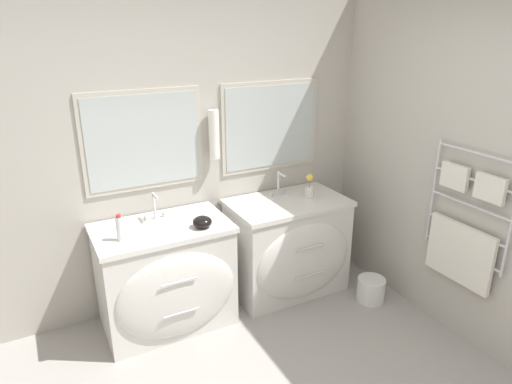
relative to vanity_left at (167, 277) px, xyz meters
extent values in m
cube|color=#B2ADA3|center=(0.24, 0.39, 0.87)|extent=(5.02, 0.06, 2.60)
cube|color=#BCB7A8|center=(0.00, 0.35, 1.01)|extent=(0.93, 0.02, 0.77)
cube|color=#B2BCBA|center=(0.00, 0.34, 1.01)|extent=(0.86, 0.01, 0.70)
cube|color=#BCB7A8|center=(1.11, 0.35, 1.01)|extent=(0.93, 0.02, 0.77)
cube|color=#B2BCBA|center=(1.11, 0.34, 1.01)|extent=(0.86, 0.01, 0.70)
cylinder|color=white|center=(0.56, 0.29, 1.01)|extent=(0.08, 0.08, 0.40)
cube|color=silver|center=(0.56, 0.35, 1.01)|extent=(0.05, 0.02, 0.08)
cube|color=#B2ADA3|center=(1.98, -0.74, 0.87)|extent=(0.06, 3.99, 2.60)
cylinder|color=silver|center=(1.91, -1.42, 0.64)|extent=(0.02, 0.02, 0.82)
cylinder|color=silver|center=(1.91, -0.78, 0.64)|extent=(0.02, 0.02, 0.82)
cylinder|color=silver|center=(1.91, -1.10, 1.01)|extent=(0.02, 0.65, 0.02)
cylinder|color=silver|center=(1.91, -1.10, 0.82)|extent=(0.02, 0.65, 0.02)
cylinder|color=silver|center=(1.91, -1.10, 0.64)|extent=(0.02, 0.65, 0.02)
cylinder|color=silver|center=(1.91, -1.10, 0.45)|extent=(0.02, 0.65, 0.02)
cylinder|color=silver|center=(1.91, -1.10, 0.26)|extent=(0.02, 0.65, 0.02)
cube|color=silver|center=(1.89, -1.10, 0.26)|extent=(0.04, 0.54, 0.45)
cube|color=silver|center=(1.89, -1.24, 0.81)|extent=(0.04, 0.22, 0.18)
cube|color=silver|center=(1.89, -0.96, 0.81)|extent=(0.04, 0.22, 0.18)
cube|color=silver|center=(0.00, 0.04, -0.02)|extent=(0.98, 0.58, 0.81)
ellipsoid|color=silver|center=(0.00, -0.25, -0.02)|extent=(0.90, 0.13, 0.68)
cube|color=silver|center=(0.00, 0.04, 0.40)|extent=(1.01, 0.61, 0.04)
ellipsoid|color=white|center=(0.00, 0.01, 0.39)|extent=(0.39, 0.34, 0.07)
cylinder|color=silver|center=(0.00, -0.33, 0.14)|extent=(0.27, 0.01, 0.01)
cylinder|color=silver|center=(0.00, -0.33, -0.12)|extent=(0.27, 0.01, 0.01)
cube|color=silver|center=(1.11, 0.04, -0.02)|extent=(0.98, 0.58, 0.81)
ellipsoid|color=silver|center=(1.11, -0.25, -0.02)|extent=(0.90, 0.13, 0.68)
cube|color=silver|center=(1.11, 0.04, 0.40)|extent=(1.01, 0.61, 0.04)
ellipsoid|color=white|center=(1.11, 0.01, 0.39)|extent=(0.39, 0.34, 0.07)
cylinder|color=silver|center=(1.11, -0.33, 0.14)|extent=(0.27, 0.01, 0.01)
cylinder|color=silver|center=(1.11, -0.33, -0.12)|extent=(0.27, 0.01, 0.01)
cylinder|color=silver|center=(0.00, 0.20, 0.53)|extent=(0.02, 0.02, 0.21)
cylinder|color=silver|center=(0.00, 0.14, 0.62)|extent=(0.02, 0.12, 0.02)
cylinder|color=silver|center=(-0.07, 0.20, 0.44)|extent=(0.03, 0.03, 0.04)
cylinder|color=silver|center=(0.07, 0.20, 0.44)|extent=(0.03, 0.03, 0.04)
cylinder|color=silver|center=(1.11, 0.20, 0.53)|extent=(0.02, 0.02, 0.21)
cylinder|color=silver|center=(1.11, 0.14, 0.62)|extent=(0.02, 0.12, 0.02)
cylinder|color=silver|center=(1.04, 0.20, 0.44)|extent=(0.03, 0.03, 0.04)
cylinder|color=silver|center=(1.18, 0.20, 0.44)|extent=(0.03, 0.03, 0.04)
cylinder|color=silver|center=(-0.32, -0.06, 0.51)|extent=(0.05, 0.05, 0.17)
cylinder|color=red|center=(-0.32, -0.06, 0.60)|extent=(0.03, 0.03, 0.02)
ellipsoid|color=black|center=(0.27, -0.13, 0.46)|extent=(0.14, 0.14, 0.09)
cylinder|color=silver|center=(1.31, 0.02, 0.47)|extent=(0.07, 0.07, 0.10)
cylinder|color=#477238|center=(1.31, 0.02, 0.56)|extent=(0.01, 0.01, 0.09)
sphere|color=#E5BF47|center=(1.31, 0.02, 0.60)|extent=(0.06, 0.06, 0.06)
cylinder|color=silver|center=(1.65, -0.49, -0.32)|extent=(0.24, 0.24, 0.21)
torus|color=silver|center=(1.65, -0.49, -0.23)|extent=(0.24, 0.24, 0.01)
camera|label=1|loc=(-0.82, -3.04, 1.85)|focal=32.00mm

